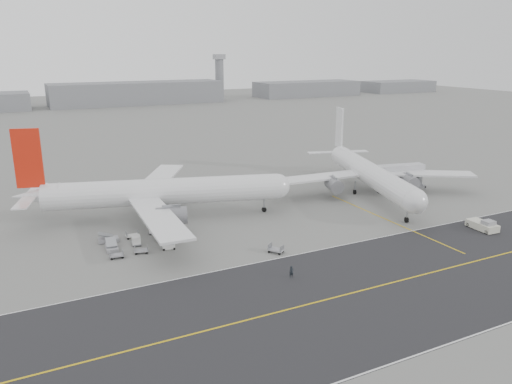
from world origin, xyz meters
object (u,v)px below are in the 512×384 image
pushback_tug (483,225)px  ground_crew_a (291,272)px  airliner_a (158,192)px  control_tower (219,76)px  airliner_b (369,173)px  ground_crew_b (483,226)px  jet_bridge (394,172)px

pushback_tug → ground_crew_a: (-44.54, -1.74, 0.03)m
airliner_a → control_tower: bearing=-9.1°
airliner_a → pushback_tug: airliner_a is taller
airliner_b → ground_crew_b: 30.96m
airliner_a → airliner_b: 51.16m
ground_crew_a → pushback_tug: bearing=11.2°
control_tower → ground_crew_b: 279.09m
airliner_a → airliner_b: airliner_a is taller
control_tower → airliner_a: control_tower is taller
airliner_b → ground_crew_b: bearing=-65.0°
airliner_b → jet_bridge: airliner_b is taller
airliner_b → jet_bridge: size_ratio=3.00×
airliner_a → jet_bridge: bearing=-78.2°
ground_crew_b → jet_bridge: bearing=-102.7°
pushback_tug → ground_crew_a: bearing=-174.7°
airliner_a → ground_crew_b: (55.11, -35.43, -4.81)m
control_tower → ground_crew_b: (-57.08, -272.76, -15.42)m
jet_bridge → ground_crew_b: size_ratio=10.43×
airliner_b → ground_crew_b: airliner_b is taller
airliner_a → airliner_b: (50.91, -5.08, -0.31)m
airliner_a → pushback_tug: bearing=-106.7°
jet_bridge → ground_crew_b: jet_bridge is taller
ground_crew_a → jet_bridge: bearing=42.6°
control_tower → ground_crew_b: size_ratio=18.76×
airliner_b → ground_crew_b: (4.20, -30.35, -4.50)m
airliner_b → control_tower: bearing=92.9°
jet_bridge → ground_crew_a: jet_bridge is taller
pushback_tug → jet_bridge: bearing=84.8°
ground_crew_a → ground_crew_b: 44.70m
control_tower → ground_crew_a: bearing=-110.3°
airliner_b → ground_crew_a: (-40.46, -32.19, -4.37)m
airliner_b → airliner_a: bearing=-168.6°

